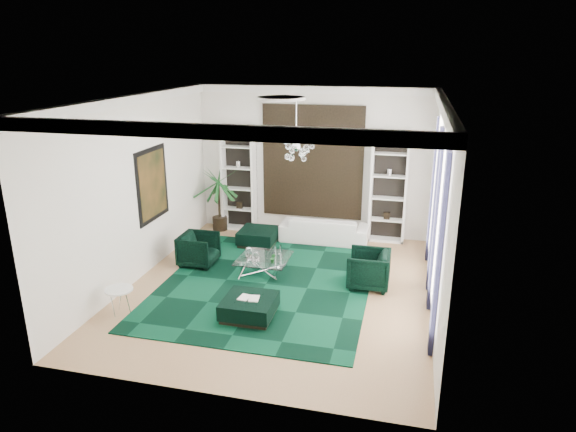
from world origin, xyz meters
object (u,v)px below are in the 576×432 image
(ottoman_side, at_px, (258,237))
(side_table, at_px, (120,302))
(coffee_table, at_px, (264,266))
(ottoman_front, at_px, (249,308))
(palm, at_px, (219,191))
(sofa, at_px, (325,229))
(armchair_right, at_px, (368,269))
(armchair_left, at_px, (199,249))

(ottoman_side, relative_size, side_table, 1.76)
(coffee_table, height_order, ottoman_front, coffee_table)
(coffee_table, relative_size, palm, 0.50)
(ottoman_side, xyz_separation_m, palm, (-1.32, 0.83, 0.88))
(sofa, xyz_separation_m, armchair_right, (1.32, -2.39, 0.06))
(armchair_left, distance_m, coffee_table, 1.57)
(ottoman_side, bearing_deg, side_table, -109.80)
(coffee_table, height_order, palm, palm)
(armchair_left, relative_size, side_table, 1.58)
(armchair_left, xyz_separation_m, side_table, (-0.50, -2.46, -0.12))
(coffee_table, height_order, ottoman_side, ottoman_side)
(armchair_left, xyz_separation_m, armchair_right, (3.81, -0.24, 0.02))
(sofa, height_order, side_table, sofa)
(ottoman_front, relative_size, side_table, 1.82)
(coffee_table, distance_m, ottoman_side, 1.76)
(armchair_right, distance_m, ottoman_front, 2.66)
(side_table, bearing_deg, coffee_table, 48.60)
(armchair_right, relative_size, coffee_table, 0.78)
(sofa, height_order, armchair_right, armchair_right)
(armchair_right, relative_size, side_table, 1.67)
(ottoman_front, relative_size, palm, 0.43)
(armchair_left, height_order, ottoman_side, armchair_left)
(coffee_table, xyz_separation_m, ottoman_side, (-0.63, 1.64, 0.01))
(armchair_right, xyz_separation_m, palm, (-4.20, 2.58, 0.70))
(palm, bearing_deg, ottoman_front, -62.91)
(sofa, bearing_deg, ottoman_front, 81.01)
(coffee_table, bearing_deg, ottoman_side, 110.90)
(armchair_left, xyz_separation_m, palm, (-0.39, 2.34, 0.72))
(coffee_table, relative_size, side_table, 2.14)
(ottoman_side, xyz_separation_m, side_table, (-1.43, -3.97, 0.05))
(armchair_right, height_order, side_table, armchair_right)
(ottoman_side, relative_size, ottoman_front, 0.97)
(armchair_left, bearing_deg, side_table, 168.56)
(ottoman_side, height_order, side_table, side_table)
(ottoman_front, xyz_separation_m, palm, (-2.23, 4.35, 0.90))
(armchair_left, relative_size, ottoman_front, 0.87)
(sofa, distance_m, palm, 2.99)
(sofa, height_order, armchair_left, armchair_left)
(sofa, xyz_separation_m, armchair_left, (-2.49, -2.15, 0.04))
(ottoman_side, xyz_separation_m, ottoman_front, (0.90, -3.52, -0.01))
(armchair_left, relative_size, armchair_right, 0.95)
(side_table, bearing_deg, sofa, 57.04)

